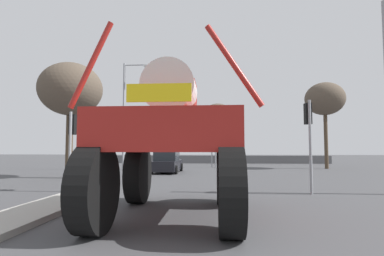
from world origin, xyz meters
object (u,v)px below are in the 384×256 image
Objects in this scene: sedan_ahead at (167,163)px; bare_tree_right at (325,99)px; bare_tree_far_center at (218,117)px; traffic_signal_near_right at (309,125)px; traffic_signal_near_left at (72,133)px; oversize_sprayer at (173,142)px; traffic_signal_far_left at (212,141)px; traffic_signal_far_right at (215,137)px; streetlight_far_left at (126,110)px; bare_tree_left at (71,90)px.

sedan_ahead is 14.97m from bare_tree_right.
traffic_signal_near_right is at bearing -82.33° from bare_tree_far_center.
traffic_signal_near_right reaches higher than traffic_signal_near_left.
oversize_sprayer is 19.90m from traffic_signal_far_left.
traffic_signal_far_left is 0.86× the size of traffic_signal_far_right.
streetlight_far_left is 17.18m from bare_tree_right.
traffic_signal_near_left is 0.85× the size of traffic_signal_far_right.
bare_tree_left is (-8.78, -10.32, 2.45)m from traffic_signal_far_right.
traffic_signal_near_left is at bearing -136.78° from bare_tree_right.
bare_tree_right is (9.53, -0.94, 3.18)m from traffic_signal_far_right.
traffic_signal_far_left is at bearing 174.49° from bare_tree_right.
bare_tree_left reaches higher than traffic_signal_far_right.
sedan_ahead is 0.55× the size of bare_tree_right.
bare_tree_far_center is (-3.25, 24.09, 2.78)m from traffic_signal_near_right.
streetlight_far_left is at bearing 131.88° from traffic_signal_near_right.
bare_tree_far_center is at bearing -13.51° from sedan_ahead.
bare_tree_right reaches higher than bare_tree_left.
oversize_sprayer is 6.47m from traffic_signal_near_left.
bare_tree_left is at bearing 117.31° from traffic_signal_near_left.
traffic_signal_far_left is 8.24m from streetlight_far_left.
sedan_ahead is at bearing 75.42° from traffic_signal_near_left.
traffic_signal_near_right is at bearing -23.09° from bare_tree_left.
bare_tree_right reaches higher than traffic_signal_far_right.
sedan_ahead is 1.24× the size of traffic_signal_far_left.
traffic_signal_far_left is 13.64m from bare_tree_left.
streetlight_far_left reaches higher than traffic_signal_near_right.
bare_tree_right reaches higher than traffic_signal_far_left.
oversize_sprayer is 6.47m from traffic_signal_near_right.
bare_tree_right is at bearing -5.65° from traffic_signal_far_right.
bare_tree_left is (-5.23, -4.39, 4.57)m from sedan_ahead.
traffic_signal_far_left is (3.21, 5.94, 1.71)m from sedan_ahead.
oversize_sprayer is 0.79× the size of bare_tree_left.
bare_tree_right is at bearing -67.53° from sedan_ahead.
oversize_sprayer is at bearing -51.64° from bare_tree_left.
oversize_sprayer is 1.49× the size of traffic_signal_near_right.
bare_tree_far_center is at bearing 87.69° from traffic_signal_far_right.
traffic_signal_far_right is at bearing -1.49° from traffic_signal_far_left.
oversize_sprayer is at bearing -69.39° from streetlight_far_left.
bare_tree_far_center reaches higher than sedan_ahead.
traffic_signal_near_right is 0.41× the size of streetlight_far_left.
traffic_signal_near_left is at bearing -62.69° from bare_tree_left.
traffic_signal_near_right is 0.94× the size of traffic_signal_far_right.
streetlight_far_left is at bearing -156.30° from traffic_signal_far_right.
traffic_signal_far_left is 0.47× the size of bare_tree_far_center.
sedan_ahead is 10.12m from traffic_signal_near_left.
oversize_sprayer is at bearing -119.59° from bare_tree_right.
bare_tree_right is (9.86, -0.95, 3.59)m from traffic_signal_far_left.
traffic_signal_far_left is 0.53m from traffic_signal_far_right.
traffic_signal_near_left is 0.46× the size of bare_tree_far_center.
traffic_signal_near_right is at bearing -0.04° from traffic_signal_near_left.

